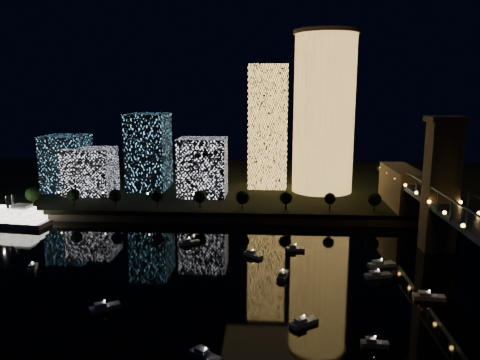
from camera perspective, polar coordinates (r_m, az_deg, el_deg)
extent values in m
plane|color=black|center=(135.48, 2.46, -14.99)|extent=(520.00, 520.00, 0.00)
cube|color=black|center=(287.52, 3.14, -0.47)|extent=(420.00, 160.00, 5.00)
cube|color=#6B5E4C|center=(211.88, 2.93, -4.90)|extent=(420.00, 6.00, 3.00)
cylinder|color=#F8B34F|center=(254.35, 10.18, 7.83)|extent=(32.00, 32.00, 82.48)
cylinder|color=#6B5E4C|center=(255.71, 10.51, 17.32)|extent=(34.00, 34.00, 2.00)
cube|color=#F8B34F|center=(263.89, 3.39, 6.49)|extent=(21.33, 21.33, 67.87)
cube|color=white|center=(243.18, -4.56, 1.60)|extent=(24.31, 20.57, 29.92)
cube|color=#5CC0FB|center=(265.15, -11.04, 3.47)|extent=(20.76, 26.99, 41.52)
cube|color=white|center=(260.20, -17.79, 1.08)|extent=(24.18, 21.98, 24.18)
cube|color=#5CC0FB|center=(273.34, -20.36, 1.99)|extent=(21.41, 23.55, 29.98)
cube|color=#6B5E4C|center=(186.37, 23.28, -0.86)|extent=(11.00, 9.00, 48.00)
cube|color=#6B5E4C|center=(183.30, 23.87, 6.81)|extent=(13.00, 11.00, 2.00)
cube|color=#6B5E4C|center=(235.49, 19.04, -1.37)|extent=(12.00, 40.00, 23.00)
cube|color=#18294E|center=(150.64, 26.19, -4.71)|extent=(0.50, 0.50, 7.00)
cube|color=#18294E|center=(172.32, 23.19, -2.61)|extent=(0.50, 0.50, 7.00)
cube|color=#18294E|center=(194.54, 20.87, -0.98)|extent=(0.50, 0.50, 7.00)
sphere|color=#FFAA38|center=(180.80, 22.06, -2.48)|extent=(1.20, 1.20, 1.20)
sphere|color=#FFAA38|center=(223.01, 18.48, 0.18)|extent=(1.20, 1.20, 1.20)
cube|color=silver|center=(235.07, -27.07, -4.62)|extent=(44.66, 15.38, 2.19)
cube|color=white|center=(234.56, -27.12, -4.12)|extent=(40.93, 14.02, 2.01)
cube|color=white|center=(234.09, -27.16, -3.65)|extent=(37.20, 12.67, 2.01)
cube|color=white|center=(233.64, -27.20, -3.17)|extent=(31.66, 11.08, 2.01)
cube|color=silver|center=(226.75, -25.05, -2.93)|extent=(7.91, 6.33, 1.64)
cylinder|color=black|center=(228.13, -26.47, -2.46)|extent=(1.28, 1.28, 5.47)
cylinder|color=black|center=(230.95, -25.93, -2.26)|extent=(1.28, 1.28, 5.47)
cube|color=silver|center=(185.34, -6.19, -7.57)|extent=(8.41, 5.66, 1.20)
cube|color=silver|center=(184.72, -6.56, -7.29)|extent=(3.43, 3.07, 1.00)
sphere|color=white|center=(184.72, -6.20, -6.99)|extent=(0.36, 0.36, 0.36)
cube|color=silver|center=(153.77, 5.25, -11.52)|extent=(4.17, 8.08, 1.20)
cube|color=silver|center=(152.30, 5.16, -11.30)|extent=(2.57, 3.09, 1.00)
sphere|color=white|center=(153.02, 5.26, -10.83)|extent=(0.36, 0.36, 0.36)
cube|color=silver|center=(170.89, 1.61, -9.13)|extent=(7.26, 7.11, 1.20)
cube|color=silver|center=(171.30, 1.34, -8.69)|extent=(3.33, 3.31, 1.00)
sphere|color=white|center=(170.22, 1.61, -8.50)|extent=(0.36, 0.36, 0.36)
cube|color=silver|center=(169.01, 16.86, -9.85)|extent=(9.84, 5.76, 1.20)
cube|color=silver|center=(167.93, 16.46, -9.56)|extent=(3.88, 3.34, 1.00)
sphere|color=white|center=(168.33, 16.89, -9.21)|extent=(0.36, 0.36, 0.36)
cube|color=silver|center=(137.78, -16.14, -14.70)|extent=(8.33, 6.77, 1.20)
cube|color=silver|center=(137.07, -16.69, -14.36)|extent=(3.59, 3.39, 1.00)
sphere|color=white|center=(136.94, -16.19, -13.94)|extent=(0.36, 0.36, 0.36)
cube|color=silver|center=(148.80, 22.05, -13.11)|extent=(9.03, 3.46, 1.20)
cube|color=silver|center=(148.04, 21.58, -12.73)|extent=(3.25, 2.52, 1.00)
sphere|color=white|center=(148.02, 22.11, -12.40)|extent=(0.36, 0.36, 0.36)
cube|color=silver|center=(111.94, -4.19, -20.66)|extent=(8.14, 6.91, 1.20)
cube|color=silver|center=(112.11, -4.68, -19.96)|extent=(3.56, 3.40, 1.00)
sphere|color=white|center=(110.91, -4.20, -19.78)|extent=(0.36, 0.36, 0.36)
cube|color=silver|center=(120.28, 16.10, -18.68)|extent=(6.37, 2.21, 1.20)
cube|color=silver|center=(119.58, 15.66, -18.24)|extent=(2.26, 1.71, 1.00)
sphere|color=white|center=(119.32, 16.15, -17.84)|extent=(0.36, 0.36, 0.36)
cube|color=silver|center=(173.86, -23.94, -9.75)|extent=(4.23, 7.35, 1.20)
cube|color=silver|center=(172.52, -24.03, -9.53)|extent=(2.47, 2.88, 1.00)
sphere|color=white|center=(173.20, -23.99, -9.13)|extent=(0.36, 0.36, 0.36)
cube|color=silver|center=(126.10, 7.80, -16.86)|extent=(7.87, 6.83, 1.20)
cube|color=silver|center=(124.89, 7.38, -16.57)|extent=(3.46, 3.33, 1.00)
sphere|color=white|center=(125.19, 7.82, -16.05)|extent=(0.36, 0.36, 0.36)
cube|color=silver|center=(159.49, 16.49, -11.10)|extent=(8.95, 4.83, 1.20)
cube|color=silver|center=(158.52, 16.09, -10.79)|extent=(3.46, 2.91, 1.00)
sphere|color=white|center=(158.77, 16.53, -10.43)|extent=(0.36, 0.36, 0.36)
cube|color=silver|center=(178.00, 6.78, -8.38)|extent=(6.90, 2.42, 1.20)
cube|color=silver|center=(177.62, 6.46, -8.04)|extent=(2.45, 1.86, 1.00)
sphere|color=white|center=(177.35, 6.80, -7.77)|extent=(0.36, 0.36, 0.36)
cylinder|color=black|center=(243.58, -23.90, -2.41)|extent=(0.70, 0.70, 4.00)
sphere|color=black|center=(242.86, -23.96, -1.60)|extent=(6.68, 6.68, 6.68)
cylinder|color=black|center=(235.05, -19.56, -2.55)|extent=(0.70, 0.70, 4.00)
sphere|color=black|center=(234.30, -19.62, -1.72)|extent=(5.63, 5.63, 5.63)
cylinder|color=black|center=(227.96, -14.93, -2.69)|extent=(0.70, 0.70, 4.00)
sphere|color=black|center=(227.18, -14.97, -1.84)|extent=(5.85, 5.85, 5.85)
cylinder|color=black|center=(222.44, -10.03, -2.82)|extent=(0.70, 0.70, 4.00)
sphere|color=black|center=(221.65, -10.06, -1.94)|extent=(5.44, 5.44, 5.44)
cylinder|color=black|center=(218.62, -4.93, -2.93)|extent=(0.70, 0.70, 4.00)
sphere|color=black|center=(217.82, -4.94, -2.04)|extent=(5.94, 5.94, 5.94)
cylinder|color=black|center=(216.59, 0.32, -3.03)|extent=(0.70, 0.70, 4.00)
sphere|color=black|center=(215.78, 0.32, -2.12)|extent=(6.43, 6.43, 6.43)
cylinder|color=black|center=(216.40, 5.62, -3.09)|extent=(0.70, 0.70, 4.00)
sphere|color=black|center=(215.58, 5.64, -2.19)|extent=(5.79, 5.79, 5.79)
cylinder|color=black|center=(218.05, 10.89, -3.13)|extent=(0.70, 0.70, 4.00)
sphere|color=black|center=(217.24, 10.92, -2.24)|extent=(5.29, 5.29, 5.29)
cylinder|color=black|center=(221.50, 16.03, -3.14)|extent=(0.70, 0.70, 4.00)
sphere|color=black|center=(220.70, 16.08, -2.26)|extent=(6.16, 6.16, 6.16)
cylinder|color=black|center=(244.32, -21.18, -2.05)|extent=(0.24, 0.24, 5.00)
sphere|color=#FFCC7F|center=(243.74, -21.23, -1.41)|extent=(0.70, 0.70, 0.70)
cylinder|color=black|center=(235.98, -16.32, -2.18)|extent=(0.24, 0.24, 5.00)
sphere|color=#FFCC7F|center=(235.38, -16.36, -1.52)|extent=(0.70, 0.70, 0.70)
cylinder|color=black|center=(229.44, -11.15, -2.31)|extent=(0.24, 0.24, 5.00)
sphere|color=#FFCC7F|center=(228.83, -11.17, -1.63)|extent=(0.70, 0.70, 0.70)
cylinder|color=black|center=(224.88, -5.71, -2.43)|extent=(0.24, 0.24, 5.00)
sphere|color=#FFCC7F|center=(224.25, -5.73, -1.73)|extent=(0.70, 0.70, 0.70)
cylinder|color=black|center=(222.41, -0.11, -2.52)|extent=(0.24, 0.24, 5.00)
sphere|color=#FFCC7F|center=(221.78, -0.11, -1.82)|extent=(0.70, 0.70, 0.70)
cylinder|color=black|center=(222.11, 5.57, -2.59)|extent=(0.24, 0.24, 5.00)
sphere|color=#FFCC7F|center=(221.47, 5.59, -1.89)|extent=(0.70, 0.70, 0.70)
cylinder|color=black|center=(223.97, 11.21, -2.64)|extent=(0.24, 0.24, 5.00)
sphere|color=#FFCC7F|center=(223.34, 11.24, -1.94)|extent=(0.70, 0.70, 0.70)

